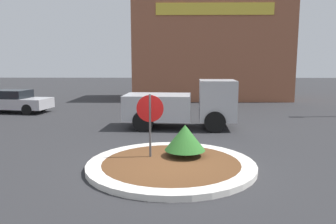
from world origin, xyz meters
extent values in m
plane|color=#2D2D30|center=(0.00, 0.00, 0.00)|extent=(120.00, 120.00, 0.00)
cylinder|color=silver|center=(0.00, 0.00, 0.08)|extent=(4.98, 4.98, 0.16)
cylinder|color=brown|center=(0.00, 0.00, 0.08)|extent=(4.08, 4.08, 0.16)
cylinder|color=#4C4C51|center=(-0.66, 0.57, 1.06)|extent=(0.07, 0.07, 2.13)
cylinder|color=#B71414|center=(-0.66, 0.57, 1.69)|extent=(0.84, 0.03, 0.84)
cylinder|color=brown|center=(0.43, 0.67, 0.26)|extent=(0.08, 0.08, 0.19)
cone|color=#2D6B28|center=(0.43, 0.67, 0.76)|extent=(1.28, 1.28, 0.80)
cube|color=#B2B2B7|center=(2.11, 5.96, 1.35)|extent=(1.77, 2.14, 1.85)
cube|color=#B2B2B7|center=(-0.69, 6.12, 1.01)|extent=(3.23, 2.33, 1.16)
cube|color=black|center=(2.69, 5.93, 1.68)|extent=(0.14, 1.84, 0.65)
cylinder|color=black|center=(2.01, 6.96, 0.48)|extent=(0.96, 0.29, 0.95)
cylinder|color=black|center=(1.90, 4.98, 0.48)|extent=(0.96, 0.29, 0.95)
cylinder|color=black|center=(-1.20, 7.14, 0.48)|extent=(0.96, 0.29, 0.95)
cylinder|color=black|center=(-1.31, 5.16, 0.48)|extent=(0.96, 0.29, 0.95)
cube|color=#93563D|center=(3.15, 19.38, 3.97)|extent=(12.80, 6.00, 7.94)
cube|color=gold|center=(3.15, 16.35, 7.13)|extent=(8.96, 0.08, 0.90)
cube|color=#B7B7BC|center=(-9.85, 10.77, 0.59)|extent=(4.51, 2.42, 0.63)
cube|color=black|center=(-10.06, 10.80, 1.16)|extent=(2.26, 1.90, 0.50)
cylinder|color=black|center=(-8.42, 11.43, 0.32)|extent=(0.67, 0.29, 0.65)
cylinder|color=black|center=(-8.65, 9.74, 0.32)|extent=(0.67, 0.29, 0.65)
cylinder|color=black|center=(-11.05, 11.79, 0.32)|extent=(0.67, 0.29, 0.65)
camera|label=1|loc=(0.08, -9.35, 3.07)|focal=35.00mm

